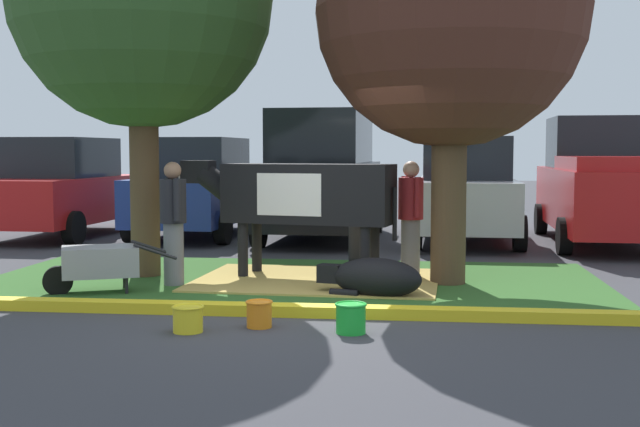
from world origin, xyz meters
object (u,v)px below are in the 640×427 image
(calf_lying, at_px, (374,278))
(bucket_orange, at_px, (259,313))
(sedan_silver, at_px, (466,191))
(pickup_truck_black, at_px, (606,185))
(bucket_green, at_px, (351,317))
(wheelbarrow, at_px, (98,262))
(sedan_blue, at_px, (199,188))
(person_visitor_far, at_px, (411,216))
(person_handler, at_px, (357,212))
(suv_black, at_px, (323,175))
(sedan_red, at_px, (63,189))
(person_visitor_near, at_px, (173,220))
(shade_tree_right, at_px, (451,13))
(cow_holstein, at_px, (301,195))
(bucket_yellow, at_px, (188,318))

(calf_lying, xyz_separation_m, bucket_orange, (-1.05, -1.78, -0.10))
(sedan_silver, height_order, pickup_truck_black, pickup_truck_black)
(bucket_green, bearing_deg, wheelbarrow, 150.95)
(calf_lying, bearing_deg, sedan_silver, 76.73)
(bucket_green, distance_m, sedan_blue, 9.38)
(person_visitor_far, bearing_deg, wheelbarrow, -157.60)
(person_visitor_far, distance_m, bucket_green, 3.50)
(person_handler, xyz_separation_m, suv_black, (-0.95, 3.67, 0.44))
(sedan_red, bearing_deg, person_visitor_near, -54.59)
(shade_tree_right, height_order, sedan_red, shade_tree_right)
(person_visitor_far, bearing_deg, shade_tree_right, -37.95)
(calf_lying, relative_size, sedan_blue, 0.30)
(suv_black, bearing_deg, wheelbarrow, -107.79)
(shade_tree_right, distance_m, sedan_red, 9.52)
(sedan_silver, bearing_deg, calf_lying, -103.27)
(person_visitor_far, distance_m, sedan_red, 8.55)
(bucket_orange, relative_size, pickup_truck_black, 0.05)
(sedan_blue, distance_m, pickup_truck_black, 8.00)
(person_visitor_near, xyz_separation_m, sedan_silver, (4.08, 5.65, 0.12))
(cow_holstein, bearing_deg, person_visitor_near, -154.26)
(shade_tree_right, relative_size, bucket_yellow, 16.87)
(wheelbarrow, distance_m, bucket_orange, 2.87)
(suv_black, bearing_deg, person_visitor_far, -69.92)
(shade_tree_right, xyz_separation_m, cow_holstein, (-1.98, 0.20, -2.36))
(sedan_red, bearing_deg, sedan_blue, 8.13)
(person_visitor_near, relative_size, suv_black, 0.35)
(cow_holstein, distance_m, sedan_blue, 6.06)
(person_handler, xyz_separation_m, pickup_truck_black, (4.45, 3.57, 0.29))
(shade_tree_right, xyz_separation_m, sedan_silver, (0.54, 5.10, -2.54))
(shade_tree_right, distance_m, sedan_silver, 5.72)
(person_handler, distance_m, suv_black, 3.81)
(suv_black, relative_size, sedan_silver, 1.05)
(wheelbarrow, relative_size, sedan_blue, 0.35)
(wheelbarrow, bearing_deg, person_handler, 42.24)
(calf_lying, distance_m, person_visitor_near, 2.75)
(shade_tree_right, bearing_deg, bucket_orange, -124.67)
(sedan_red, relative_size, sedan_blue, 1.00)
(person_visitor_near, xyz_separation_m, wheelbarrow, (-0.77, -0.64, -0.48))
(bucket_orange, height_order, pickup_truck_black, pickup_truck_black)
(cow_holstein, bearing_deg, shade_tree_right, -5.80)
(shade_tree_right, bearing_deg, sedan_red, 145.85)
(sedan_silver, distance_m, pickup_truck_black, 2.61)
(person_visitor_far, distance_m, bucket_yellow, 4.17)
(bucket_orange, height_order, suv_black, suv_black)
(calf_lying, distance_m, pickup_truck_black, 7.44)
(sedan_silver, bearing_deg, bucket_yellow, -110.96)
(person_visitor_far, xyz_separation_m, sedan_silver, (1.03, 4.72, 0.12))
(person_handler, height_order, person_visitor_near, person_visitor_near)
(shade_tree_right, distance_m, bucket_orange, 4.84)
(person_visitor_far, xyz_separation_m, wheelbarrow, (-3.81, -1.57, -0.48))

